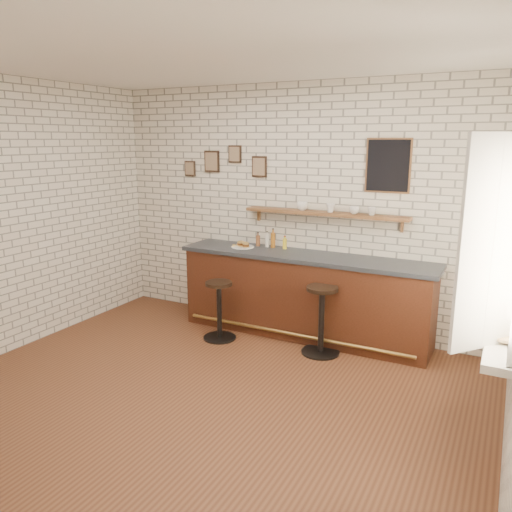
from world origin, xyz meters
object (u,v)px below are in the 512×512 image
(bar_stool_right, at_px, (321,318))
(condiment_bottle_yellow, at_px, (285,243))
(bitters_bottle_amber, at_px, (273,240))
(book_lower, at_px, (498,336))
(bitters_bottle_brown, at_px, (258,240))
(shelf_cup_c, at_px, (354,210))
(book_upper, at_px, (498,335))
(sandwich_plate, at_px, (243,247))
(shelf_cup_d, at_px, (372,211))
(ciabatta_sandwich, at_px, (243,244))
(bar_counter, at_px, (304,295))
(shelf_cup_a, at_px, (302,206))
(bitters_bottle_white, at_px, (267,241))
(bar_stool_left, at_px, (219,308))
(shelf_cup_b, at_px, (330,208))

(bar_stool_right, bearing_deg, condiment_bottle_yellow, 141.11)
(bitters_bottle_amber, xyz_separation_m, book_lower, (2.63, -1.70, -0.17))
(bitters_bottle_brown, relative_size, shelf_cup_c, 1.61)
(book_upper, bearing_deg, condiment_bottle_yellow, 146.06)
(sandwich_plate, height_order, shelf_cup_d, shelf_cup_d)
(sandwich_plate, xyz_separation_m, ciabatta_sandwich, (0.01, -0.00, 0.04))
(bar_counter, height_order, shelf_cup_a, shelf_cup_a)
(bitters_bottle_white, bearing_deg, shelf_cup_d, 1.42)
(shelf_cup_c, bearing_deg, condiment_bottle_yellow, 77.66)
(shelf_cup_a, distance_m, book_upper, 2.92)
(condiment_bottle_yellow, xyz_separation_m, bar_stool_left, (-0.51, -0.74, -0.70))
(bar_stool_left, xyz_separation_m, shelf_cup_c, (1.36, 0.77, 1.17))
(shelf_cup_b, bearing_deg, condiment_bottle_yellow, 103.84)
(bitters_bottle_brown, distance_m, shelf_cup_b, 1.05)
(bitters_bottle_brown, relative_size, book_lower, 0.82)
(ciabatta_sandwich, height_order, shelf_cup_a, shelf_cup_a)
(sandwich_plate, distance_m, bar_stool_left, 0.86)
(ciabatta_sandwich, relative_size, shelf_cup_b, 2.01)
(bar_counter, bearing_deg, shelf_cup_b, 41.59)
(bar_stool_right, bearing_deg, shelf_cup_a, 129.53)
(ciabatta_sandwich, relative_size, bar_stool_left, 0.30)
(bitters_bottle_amber, xyz_separation_m, bar_stool_right, (0.87, -0.58, -0.69))
(bitters_bottle_white, xyz_separation_m, condiment_bottle_yellow, (0.24, 0.00, -0.01))
(shelf_cup_a, distance_m, shelf_cup_c, 0.64)
(sandwich_plate, xyz_separation_m, shelf_cup_a, (0.72, 0.19, 0.54))
(condiment_bottle_yellow, distance_m, shelf_cup_c, 0.97)
(bitters_bottle_brown, xyz_separation_m, bitters_bottle_white, (0.13, 0.00, 0.01))
(bar_counter, xyz_separation_m, sandwich_plate, (-0.84, 0.01, 0.51))
(sandwich_plate, relative_size, shelf_cup_b, 2.62)
(bitters_bottle_amber, height_order, bar_stool_left, bitters_bottle_amber)
(book_lower, bearing_deg, bar_counter, 138.70)
(condiment_bottle_yellow, bearing_deg, shelf_cup_b, 3.26)
(bitters_bottle_amber, xyz_separation_m, book_upper, (2.63, -1.73, -0.15))
(bitters_bottle_amber, relative_size, bar_stool_left, 0.34)
(bar_counter, distance_m, bitters_bottle_white, 0.84)
(shelf_cup_b, relative_size, book_lower, 0.49)
(bar_stool_right, relative_size, book_upper, 3.24)
(bitters_bottle_amber, distance_m, bar_stool_left, 1.10)
(ciabatta_sandwich, xyz_separation_m, book_lower, (2.96, -1.54, -0.11))
(ciabatta_sandwich, height_order, shelf_cup_b, shelf_cup_b)
(bar_counter, bearing_deg, ciabatta_sandwich, 179.47)
(bitters_bottle_brown, xyz_separation_m, bitters_bottle_amber, (0.21, 0.00, 0.03))
(ciabatta_sandwich, distance_m, shelf_cup_a, 0.89)
(shelf_cup_b, xyz_separation_m, shelf_cup_d, (0.49, 0.00, -0.01))
(bar_stool_left, relative_size, shelf_cup_c, 6.34)
(bitters_bottle_brown, relative_size, book_upper, 0.75)
(bitters_bottle_amber, bearing_deg, bitters_bottle_white, 180.00)
(sandwich_plate, distance_m, bitters_bottle_brown, 0.22)
(bar_stool_right, bearing_deg, book_lower, -32.63)
(bar_counter, distance_m, bar_stool_right, 0.56)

